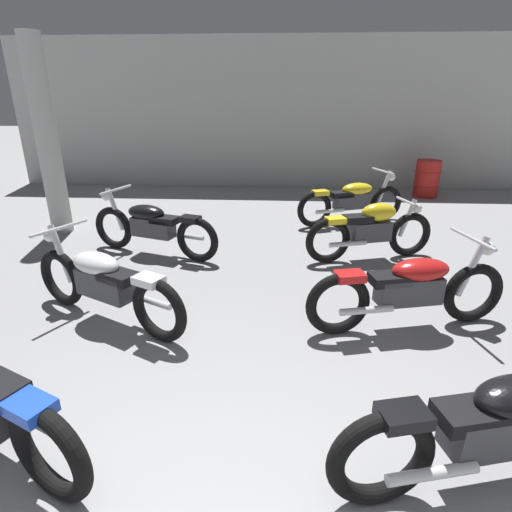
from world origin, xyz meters
TOP-DOWN VIEW (x-y plane):
  - back_wall at (0.00, 10.00)m, footprint 13.20×0.24m
  - support_pillar at (-3.63, 5.90)m, footprint 0.36×0.36m
  - motorcycle_left_row_1 at (-1.57, 2.86)m, footprint 1.98×1.13m
  - motorcycle_left_row_2 at (-1.64, 4.85)m, footprint 2.09×0.92m
  - motorcycle_right_row_0 at (1.63, 1.04)m, footprint 2.13×0.82m
  - motorcycle_right_row_1 at (1.61, 2.92)m, footprint 2.14×0.81m
  - motorcycle_right_row_2 at (1.60, 4.85)m, footprint 1.93×0.72m
  - motorcycle_right_row_3 at (1.60, 6.66)m, footprint 2.06×0.99m
  - oil_drum at (3.71, 9.01)m, footprint 0.59×0.59m

SIDE VIEW (x-z plane):
  - oil_drum at x=3.71m, z-range 0.00..0.85m
  - motorcycle_left_row_1 at x=-1.57m, z-range -0.04..0.94m
  - motorcycle_left_row_2 at x=-1.64m, z-range -0.04..0.94m
  - motorcycle_right_row_0 at x=1.63m, z-range -0.04..0.94m
  - motorcycle_right_row_1 at x=1.61m, z-range -0.04..0.94m
  - motorcycle_right_row_3 at x=1.60m, z-range -0.04..0.94m
  - motorcycle_right_row_2 at x=1.60m, z-range 0.02..0.90m
  - support_pillar at x=-3.63m, z-range 0.00..3.20m
  - back_wall at x=0.00m, z-range 0.00..3.60m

